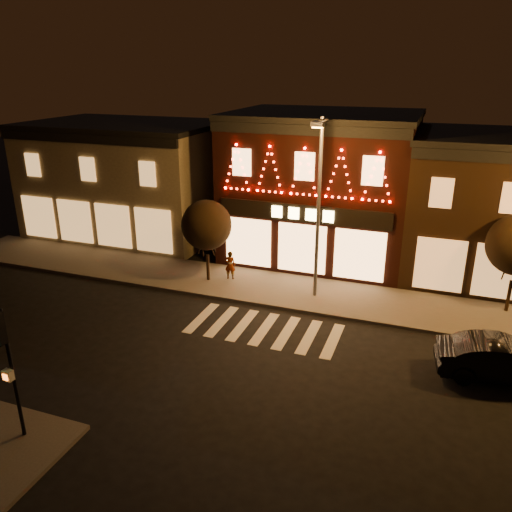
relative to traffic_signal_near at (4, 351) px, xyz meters
The scene contains 10 objects.
ground 7.59m from the traffic_signal_near, 48.38° to the left, with size 120.00×120.00×0.00m, color black.
sidewalk_far 15.04m from the traffic_signal_near, 63.41° to the left, with size 44.00×4.00×0.15m, color #47423D.
building_left 20.93m from the traffic_signal_near, 113.71° to the left, with size 12.20×8.28×7.30m.
building_pulp 19.71m from the traffic_signal_near, 76.52° to the left, with size 10.20×8.34×8.30m.
building_right_a 23.78m from the traffic_signal_near, 53.67° to the left, with size 9.20×8.28×7.50m.
traffic_signal_near is the anchor object (origin of this frame).
streetlamp_mid 14.17m from the traffic_signal_near, 65.16° to the left, with size 0.57×1.95×8.47m.
tree_left 12.95m from the traffic_signal_near, 89.26° to the left, with size 2.55×2.55×4.26m.
dark_sedan 16.50m from the traffic_signal_near, 31.72° to the left, with size 1.61×4.63×1.52m, color black.
pedestrian 13.70m from the traffic_signal_near, 84.91° to the left, with size 0.55×0.36×1.52m, color gray.
Camera 1 is at (6.38, -14.51, 10.70)m, focal length 35.88 mm.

